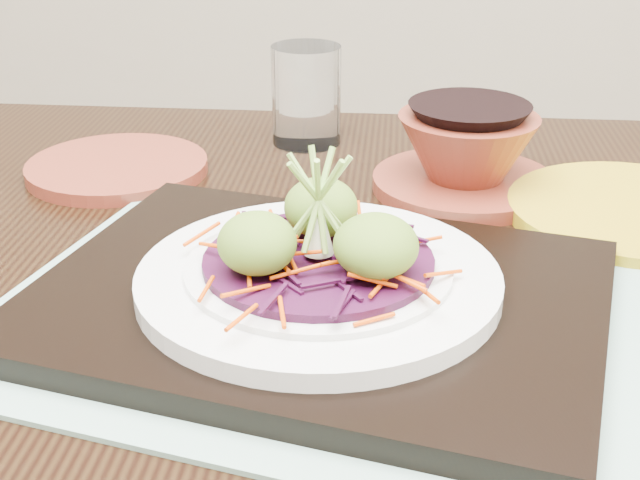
{
  "coord_description": "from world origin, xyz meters",
  "views": [
    {
      "loc": [
        0.1,
        -0.45,
        1.1
      ],
      "look_at": [
        0.07,
        0.09,
        0.85
      ],
      "focal_mm": 50.0,
      "sensor_mm": 36.0,
      "label": 1
    }
  ],
  "objects_px": {
    "white_plate": "(318,278)",
    "terracotta_bowl_set": "(466,157)",
    "terracotta_side_plate": "(117,168)",
    "water_glass": "(306,95)",
    "serving_tray": "(318,299)",
    "dining_table": "(312,425)",
    "yellow_plate": "(635,212)"
  },
  "relations": [
    {
      "from": "white_plate",
      "to": "terracotta_bowl_set",
      "type": "distance_m",
      "value": 0.26
    },
    {
      "from": "serving_tray",
      "to": "terracotta_bowl_set",
      "type": "bearing_deg",
      "value": 78.56
    },
    {
      "from": "terracotta_bowl_set",
      "to": "dining_table",
      "type": "bearing_deg",
      "value": -121.03
    },
    {
      "from": "yellow_plate",
      "to": "terracotta_bowl_set",
      "type": "bearing_deg",
      "value": 156.81
    },
    {
      "from": "serving_tray",
      "to": "terracotta_bowl_set",
      "type": "height_order",
      "value": "terracotta_bowl_set"
    },
    {
      "from": "terracotta_bowl_set",
      "to": "yellow_plate",
      "type": "bearing_deg",
      "value": -23.19
    },
    {
      "from": "dining_table",
      "to": "terracotta_bowl_set",
      "type": "bearing_deg",
      "value": 61.29
    },
    {
      "from": "white_plate",
      "to": "water_glass",
      "type": "distance_m",
      "value": 0.35
    },
    {
      "from": "white_plate",
      "to": "terracotta_side_plate",
      "type": "xyz_separation_m",
      "value": [
        -0.2,
        0.25,
        -0.02
      ]
    },
    {
      "from": "white_plate",
      "to": "yellow_plate",
      "type": "xyz_separation_m",
      "value": [
        0.25,
        0.17,
        -0.02
      ]
    },
    {
      "from": "terracotta_side_plate",
      "to": "terracotta_bowl_set",
      "type": "relative_size",
      "value": 0.9
    },
    {
      "from": "dining_table",
      "to": "yellow_plate",
      "type": "distance_m",
      "value": 0.32
    },
    {
      "from": "serving_tray",
      "to": "terracotta_bowl_set",
      "type": "xyz_separation_m",
      "value": [
        0.12,
        0.23,
        0.02
      ]
    },
    {
      "from": "terracotta_side_plate",
      "to": "dining_table",
      "type": "bearing_deg",
      "value": -49.88
    },
    {
      "from": "white_plate",
      "to": "yellow_plate",
      "type": "relative_size",
      "value": 1.15
    },
    {
      "from": "white_plate",
      "to": "yellow_plate",
      "type": "bearing_deg",
      "value": 34.13
    },
    {
      "from": "serving_tray",
      "to": "terracotta_side_plate",
      "type": "distance_m",
      "value": 0.32
    },
    {
      "from": "terracotta_side_plate",
      "to": "serving_tray",
      "type": "bearing_deg",
      "value": -51.63
    },
    {
      "from": "water_glass",
      "to": "yellow_plate",
      "type": "height_order",
      "value": "water_glass"
    },
    {
      "from": "dining_table",
      "to": "yellow_plate",
      "type": "relative_size",
      "value": 6.44
    },
    {
      "from": "terracotta_side_plate",
      "to": "white_plate",
      "type": "bearing_deg",
      "value": -51.63
    },
    {
      "from": "white_plate",
      "to": "terracotta_side_plate",
      "type": "distance_m",
      "value": 0.32
    },
    {
      "from": "white_plate",
      "to": "terracotta_bowl_set",
      "type": "height_order",
      "value": "terracotta_bowl_set"
    },
    {
      "from": "terracotta_side_plate",
      "to": "terracotta_bowl_set",
      "type": "bearing_deg",
      "value": -4.47
    },
    {
      "from": "water_glass",
      "to": "yellow_plate",
      "type": "relative_size",
      "value": 0.48
    },
    {
      "from": "dining_table",
      "to": "white_plate",
      "type": "relative_size",
      "value": 5.6
    },
    {
      "from": "terracotta_bowl_set",
      "to": "yellow_plate",
      "type": "relative_size",
      "value": 0.89
    },
    {
      "from": "terracotta_side_plate",
      "to": "yellow_plate",
      "type": "relative_size",
      "value": 0.81
    },
    {
      "from": "terracotta_side_plate",
      "to": "water_glass",
      "type": "distance_m",
      "value": 0.2
    },
    {
      "from": "serving_tray",
      "to": "water_glass",
      "type": "relative_size",
      "value": 3.71
    },
    {
      "from": "dining_table",
      "to": "terracotta_bowl_set",
      "type": "height_order",
      "value": "terracotta_bowl_set"
    },
    {
      "from": "serving_tray",
      "to": "yellow_plate",
      "type": "distance_m",
      "value": 0.3
    }
  ]
}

